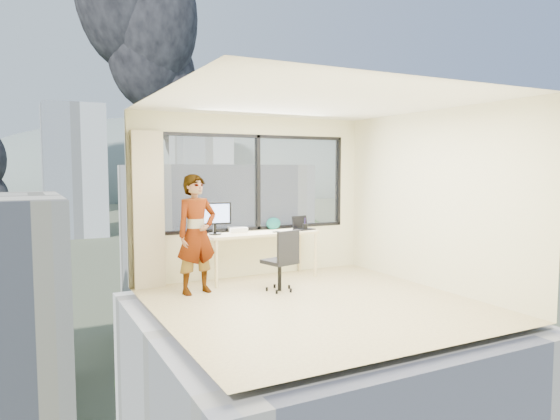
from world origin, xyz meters
TOP-DOWN VIEW (x-y plane):
  - floor at (0.00, 0.00)m, footprint 4.00×4.00m
  - ceiling at (0.00, 0.00)m, footprint 4.00×4.00m
  - wall_front at (0.00, -2.00)m, footprint 4.00×0.01m
  - wall_left at (-2.00, 0.00)m, footprint 0.01×4.00m
  - wall_right at (2.00, 0.00)m, footprint 0.01×4.00m
  - window_wall at (0.05, 2.00)m, footprint 3.30×0.16m
  - curtain at (-1.72, 1.88)m, footprint 0.45×0.14m
  - desk at (0.00, 1.66)m, footprint 1.80×0.60m
  - chair at (-0.10, 0.82)m, footprint 0.56×0.56m
  - person at (-1.20, 1.23)m, footprint 0.68×0.52m
  - monitor at (-0.74, 1.73)m, footprint 0.51×0.19m
  - game_console at (-0.31, 1.88)m, footprint 0.32×0.28m
  - laptop at (0.76, 1.61)m, footprint 0.38×0.39m
  - cellphone at (0.21, 1.54)m, footprint 0.12×0.07m
  - pen_cup at (0.75, 1.57)m, footprint 0.09×0.09m
  - handbag at (0.33, 1.89)m, footprint 0.28×0.18m
  - exterior_ground at (0.00, 120.00)m, footprint 400.00×400.00m
  - near_bldg_b at (12.00, 38.00)m, footprint 14.00×13.00m
  - near_bldg_c at (30.00, 28.00)m, footprint 12.00×10.00m
  - far_tower_b at (8.00, 120.00)m, footprint 13.00×13.00m
  - far_tower_c at (45.00, 140.00)m, footprint 15.00×15.00m
  - hill_b at (100.00, 320.00)m, footprint 300.00×220.00m
  - tree_b at (4.00, 18.00)m, footprint 7.60×7.60m
  - tree_c at (22.00, 40.00)m, footprint 8.40×8.40m
  - smoke_plume_b at (55.00, 170.00)m, footprint 30.00×18.00m

SIDE VIEW (x-z plane):
  - exterior_ground at x=0.00m, z-range -14.02..-13.98m
  - hill_b at x=100.00m, z-range -62.00..34.00m
  - tree_b at x=4.00m, z-range -14.00..-5.00m
  - near_bldg_c at x=30.00m, z-range -14.00..-4.00m
  - tree_c at x=22.00m, z-range -14.00..-4.00m
  - near_bldg_b at x=12.00m, z-range -14.00..2.00m
  - far_tower_c at x=45.00m, z-range -14.00..12.00m
  - floor at x=0.00m, z-range -0.01..0.01m
  - desk at x=0.00m, z-range 0.00..0.75m
  - chair at x=-0.10m, z-range 0.00..0.91m
  - cellphone at x=0.21m, z-range 0.75..0.76m
  - game_console at x=-0.31m, z-range 0.75..0.82m
  - pen_cup at x=0.75m, z-range 0.75..0.85m
  - person at x=-1.20m, z-range 0.00..1.68m
  - handbag at x=0.33m, z-range 0.75..0.95m
  - laptop at x=0.76m, z-range 0.75..0.95m
  - far_tower_b at x=8.00m, z-range -14.00..16.00m
  - monitor at x=-0.74m, z-range 0.75..1.25m
  - curtain at x=-1.72m, z-range 0.00..2.30m
  - wall_front at x=0.00m, z-range 0.00..2.60m
  - wall_left at x=-2.00m, z-range 0.00..2.60m
  - wall_right at x=2.00m, z-range 0.00..2.60m
  - window_wall at x=0.05m, z-range 0.75..2.30m
  - ceiling at x=0.00m, z-range 2.60..2.60m
  - smoke_plume_b at x=55.00m, z-range -8.00..62.00m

